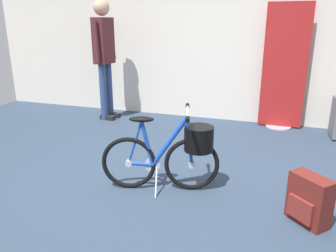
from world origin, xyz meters
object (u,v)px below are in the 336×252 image
at_px(floor_banner_stand, 284,74).
at_px(backpack_on_floor, 309,200).
at_px(visitor_near_wall, 104,52).
at_px(folding_bike_foreground, 174,151).

bearing_deg(floor_banner_stand, backpack_on_floor, -84.52).
height_order(visitor_near_wall, backpack_on_floor, visitor_near_wall).
relative_size(folding_bike_foreground, backpack_on_floor, 2.70).
distance_m(floor_banner_stand, backpack_on_floor, 2.55).
xyz_separation_m(visitor_near_wall, backpack_on_floor, (2.86, -2.10, -0.86)).
distance_m(visitor_near_wall, backpack_on_floor, 3.65).
relative_size(folding_bike_foreground, visitor_near_wall, 0.58).
bearing_deg(folding_bike_foreground, visitor_near_wall, 132.18).
distance_m(folding_bike_foreground, backpack_on_floor, 1.15).
xyz_separation_m(floor_banner_stand, backpack_on_floor, (0.24, -2.47, -0.60)).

